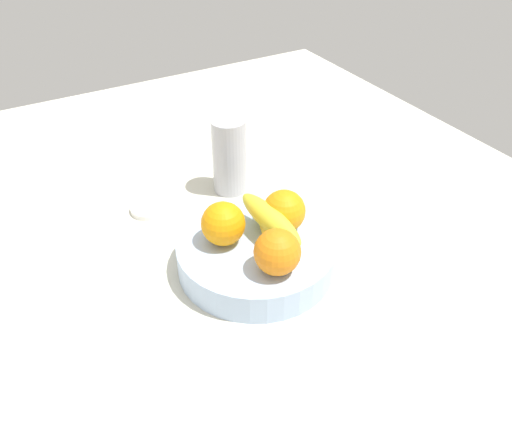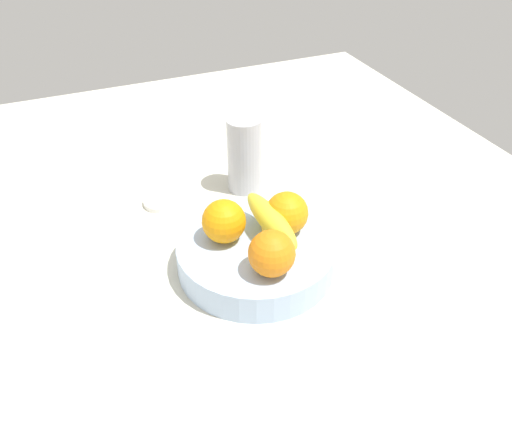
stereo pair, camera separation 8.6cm
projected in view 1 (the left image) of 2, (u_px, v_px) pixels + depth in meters
ground_plane at (262, 266)px, 97.75cm from camera, size 180.00×140.00×3.00cm
fruit_bowl at (256, 255)px, 93.73cm from camera, size 27.73×27.73×5.51cm
orange_front_left at (223, 224)px, 90.06cm from camera, size 7.62×7.62×7.62cm
orange_front_right at (277, 252)px, 84.10cm from camera, size 7.62×7.62×7.62cm
orange_center at (284, 211)px, 93.04cm from camera, size 7.62×7.62×7.62cm
banana_bunch at (272, 225)px, 90.98cm from camera, size 17.89×8.68×6.20cm
thermos_tumbler at (229, 156)px, 110.67cm from camera, size 7.14×7.14×16.26cm
jar_lid at (149, 208)px, 108.78cm from camera, size 7.48×7.48×1.08cm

